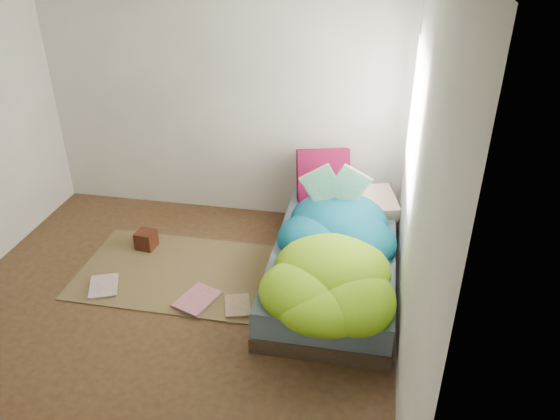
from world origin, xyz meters
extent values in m
cube|color=#402918|center=(0.00, 0.00, 0.00)|extent=(3.50, 3.50, 0.00)
cube|color=beige|center=(0.00, 1.75, 1.30)|extent=(3.50, 0.04, 2.60)
cube|color=beige|center=(1.75, 0.00, 1.30)|extent=(0.04, 3.50, 2.60)
cube|color=white|center=(1.74, 0.90, 1.40)|extent=(0.01, 1.00, 1.20)
cube|color=#33261B|center=(1.22, 0.72, 0.06)|extent=(1.00, 2.00, 0.12)
cube|color=#475872|center=(1.22, 0.72, 0.23)|extent=(0.98, 1.96, 0.22)
cube|color=brown|center=(-0.15, 0.55, 0.01)|extent=(1.60, 1.10, 0.01)
cube|color=silver|center=(1.38, 1.32, 0.41)|extent=(0.73, 0.58, 0.14)
cube|color=#4E0517|center=(1.02, 1.51, 0.58)|extent=(0.51, 0.27, 0.48)
cube|color=#331A0B|center=(-0.52, 0.86, 0.09)|extent=(0.18, 0.18, 0.16)
imported|color=silver|center=(-0.74, 0.18, 0.02)|extent=(0.33, 0.37, 0.02)
imported|color=#DB7E86|center=(0.06, 0.23, 0.03)|extent=(0.36, 0.42, 0.03)
imported|color=tan|center=(0.42, 0.16, 0.02)|extent=(0.27, 0.32, 0.02)
camera|label=1|loc=(1.48, -3.07, 2.79)|focal=35.00mm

